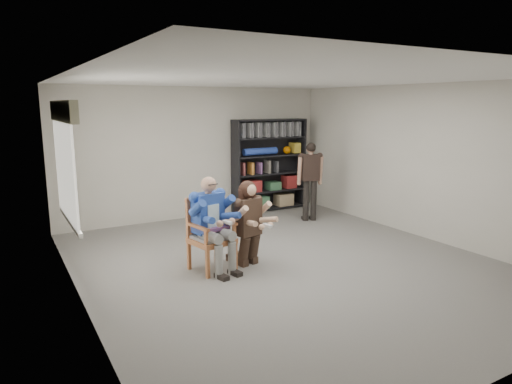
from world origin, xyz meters
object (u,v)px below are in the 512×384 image
armchair (212,234)px  bookshelf (269,165)px  kneeling_woman (250,224)px  standing_man (310,182)px  seated_man (212,224)px

armchair → bookshelf: size_ratio=0.52×
kneeling_woman → bookshelf: size_ratio=0.62×
bookshelf → standing_man: bookshelf is taller
armchair → bookshelf: 4.11m
seated_man → bookshelf: 4.09m
armchair → kneeling_woman: bearing=-23.0°
seated_man → standing_man: size_ratio=0.86×
armchair → seated_man: seated_man is taller
armchair → kneeling_woman: (0.58, -0.12, 0.10)m
seated_man → kneeling_woman: seated_man is taller
kneeling_woman → standing_man: (2.44, 1.78, 0.18)m
seated_man → kneeling_woman: 0.60m
armchair → seated_man: bearing=78.7°
kneeling_woman → standing_man: size_ratio=0.78×
armchair → standing_man: standing_man is taller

